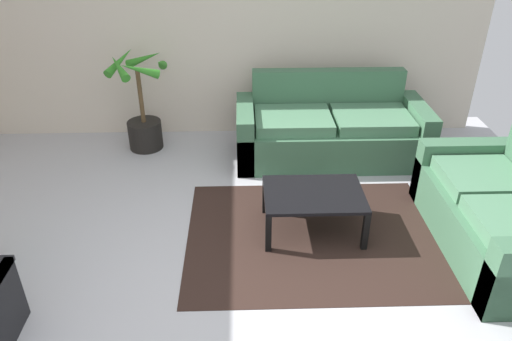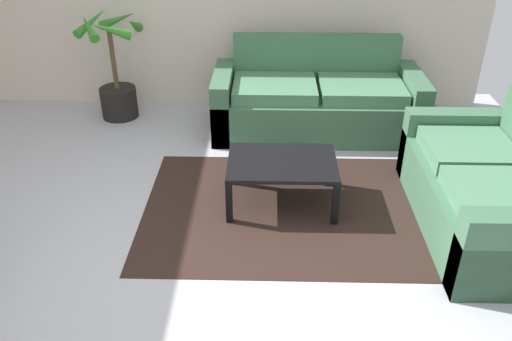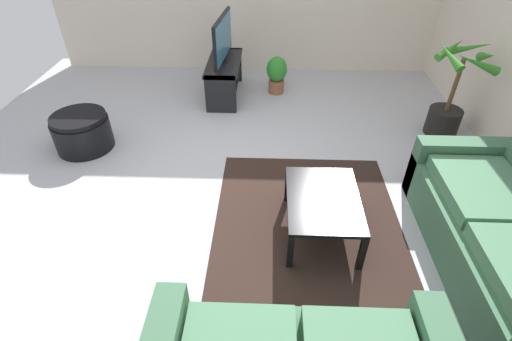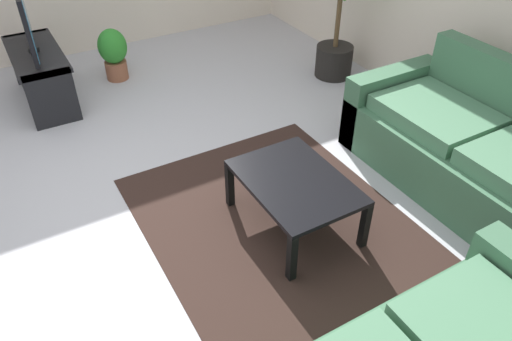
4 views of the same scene
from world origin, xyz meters
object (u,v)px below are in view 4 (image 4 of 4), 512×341
Objects in this scene: potted_plant_small at (113,52)px; potted_palm at (337,37)px; tv at (25,17)px; couch_main at (483,158)px; coffee_table at (295,186)px; tv_stand at (40,69)px.

potted_palm is at bearing 61.95° from potted_plant_small.
potted_plant_small is at bearing 99.53° from tv.
tv reaches higher than couch_main.
couch_main is 3.66m from potted_plant_small.
tv is at bearing -140.69° from couch_main.
potted_plant_small is (-2.83, -0.38, -0.04)m from coffee_table.
coffee_table is at bearing 7.63° from potted_plant_small.
potted_palm is (-2.11, 0.27, 0.13)m from couch_main.
coffee_table is (2.70, 1.12, -0.50)m from tv.
couch_main is 1.89× the size of tv_stand.
tv reaches higher than potted_plant_small.
potted_plant_small is at bearing -172.37° from coffee_table.
couch_main is at bearing 39.31° from tv.
coffee_table is 2.41m from potted_palm.
tv_stand is 0.96× the size of potted_palm.
potted_palm is 2.12× the size of potted_plant_small.
couch_main reaches higher than potted_plant_small.
potted_plant_small is at bearing 99.47° from tv_stand.
potted_plant_small reaches higher than coffee_table.
tv_stand is at bearing -140.65° from couch_main.
tv_stand is 1.09× the size of tv.
tv is 1.17× the size of coffee_table.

